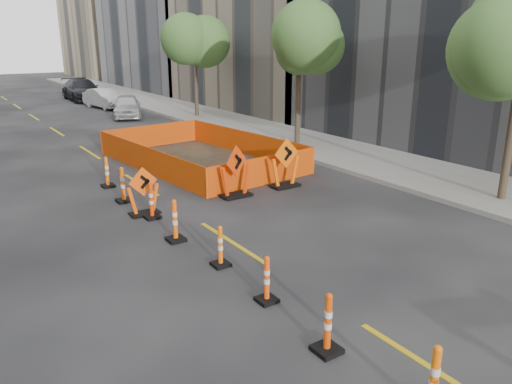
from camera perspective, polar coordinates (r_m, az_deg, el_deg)
ground_plane at (r=9.57m, az=9.96°, el=-13.44°), size 140.00×140.00×0.00m
sidewalk_right at (r=23.68m, az=5.83°, el=5.63°), size 4.00×90.00×0.15m
bld_right_c at (r=37.46m, az=4.02°, el=20.61°), size 12.00×16.00×14.00m
bld_right_e at (r=68.42m, az=-15.22°, el=19.44°), size 12.00×14.00×16.00m
tree_r_b at (r=22.81m, az=4.97°, el=16.47°), size 2.80×2.80×5.95m
tree_r_c at (r=31.25m, az=-7.05°, el=16.64°), size 2.80×2.80×5.95m
channelizer_1 at (r=7.35m, az=19.67°, el=-19.71°), size 0.43×0.43×1.09m
channelizer_2 at (r=8.23m, az=8.23°, el=-14.59°), size 0.42×0.42×1.06m
channelizer_3 at (r=9.56m, az=1.25°, el=-9.93°), size 0.37×0.37×0.95m
channelizer_4 at (r=11.00m, az=-4.10°, el=-6.18°), size 0.37×0.37×0.95m
channelizer_5 at (r=12.41m, az=-9.25°, el=-3.23°), size 0.43×0.43×1.08m
channelizer_6 at (r=14.08m, az=-11.87°, el=-0.96°), size 0.41×0.41×1.04m
channelizer_7 at (r=15.68m, az=-14.98°, el=0.82°), size 0.44×0.44×1.11m
channelizer_8 at (r=17.41m, az=-16.66°, el=2.21°), size 0.41×0.41×1.05m
chevron_sign_left at (r=14.39m, az=-12.78°, el=0.13°), size 0.96×0.60×1.40m
chevron_sign_center at (r=15.59m, az=-2.33°, el=2.38°), size 1.27×1.03×1.66m
chevron_sign_right at (r=16.65m, az=3.38°, el=3.36°), size 1.16×0.75×1.67m
safety_fence at (r=20.05m, az=-6.48°, el=4.71°), size 5.46×8.45×1.00m
parked_car_near at (r=32.62m, az=-14.53°, el=9.50°), size 2.96×4.40×1.39m
parked_car_mid at (r=37.26m, az=-16.89°, el=10.20°), size 2.14×4.31×1.36m
parked_car_far at (r=42.50m, az=-19.24°, el=10.97°), size 2.44×5.68×1.63m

